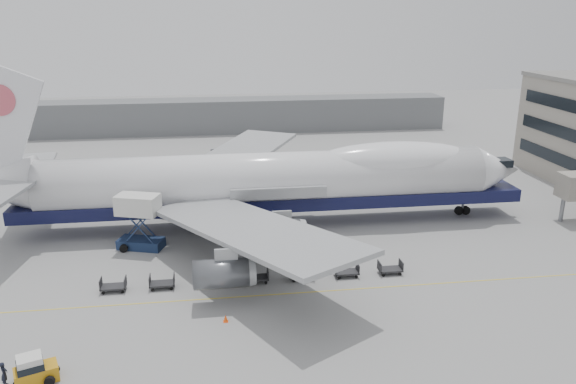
{
  "coord_description": "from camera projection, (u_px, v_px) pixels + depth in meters",
  "views": [
    {
      "loc": [
        -6.42,
        -51.61,
        24.35
      ],
      "look_at": [
        1.71,
        6.0,
        5.92
      ],
      "focal_mm": 35.0,
      "sensor_mm": 36.0,
      "label": 1
    }
  ],
  "objects": [
    {
      "name": "dolly_3",
      "position": [
        256.0,
        277.0,
        53.33
      ],
      "size": [
        2.3,
        1.35,
        1.3
      ],
      "color": "#2D2D30",
      "rests_on": "ground"
    },
    {
      "name": "dolly_1",
      "position": [
        162.0,
        283.0,
        52.16
      ],
      "size": [
        2.3,
        1.35,
        1.3
      ],
      "color": "#2D2D30",
      "rests_on": "ground"
    },
    {
      "name": "traffic_cone",
      "position": [
        226.0,
        318.0,
        46.5
      ],
      "size": [
        0.42,
        0.42,
        0.62
      ],
      "rotation": [
        0.0,
        0.0,
        -0.32
      ],
      "color": "#FE4C0D",
      "rests_on": "ground"
    },
    {
      "name": "dolly_6",
      "position": [
        390.0,
        269.0,
        55.09
      ],
      "size": [
        2.3,
        1.35,
        1.3
      ],
      "color": "#2D2D30",
      "rests_on": "ground"
    },
    {
      "name": "dolly_5",
      "position": [
        346.0,
        271.0,
        54.5
      ],
      "size": [
        2.3,
        1.35,
        1.3
      ],
      "color": "#2D2D30",
      "rests_on": "ground"
    },
    {
      "name": "dolly_0",
      "position": [
        113.0,
        286.0,
        51.58
      ],
      "size": [
        2.3,
        1.35,
        1.3
      ],
      "color": "#2D2D30",
      "rests_on": "ground"
    },
    {
      "name": "baggage_tug",
      "position": [
        34.0,
        370.0,
        38.68
      ],
      "size": [
        3.18,
        2.42,
        2.07
      ],
      "rotation": [
        0.0,
        0.0,
        0.36
      ],
      "color": "#C98A12",
      "rests_on": "ground"
    },
    {
      "name": "ground_worker",
      "position": [
        4.0,
        374.0,
        38.28
      ],
      "size": [
        0.56,
        0.74,
        1.84
      ],
      "primitive_type": "imported",
      "rotation": [
        0.0,
        0.0,
        1.76
      ],
      "color": "black",
      "rests_on": "ground"
    },
    {
      "name": "dolly_4",
      "position": [
        302.0,
        274.0,
        53.92
      ],
      "size": [
        2.3,
        1.35,
        1.3
      ],
      "color": "#2D2D30",
      "rests_on": "ground"
    },
    {
      "name": "dolly_2",
      "position": [
        210.0,
        280.0,
        52.75
      ],
      "size": [
        2.3,
        1.35,
        1.3
      ],
      "color": "#2D2D30",
      "rests_on": "ground"
    },
    {
      "name": "hangar",
      "position": [
        193.0,
        116.0,
        120.61
      ],
      "size": [
        110.0,
        8.0,
        7.0
      ],
      "primitive_type": "cube",
      "color": "slate",
      "rests_on": "ground"
    },
    {
      "name": "apron_line",
      "position": [
        288.0,
        294.0,
        51.26
      ],
      "size": [
        60.0,
        0.15,
        0.01
      ],
      "primitive_type": "cube",
      "color": "gold",
      "rests_on": "ground"
    },
    {
      "name": "catering_truck",
      "position": [
        139.0,
        218.0,
        60.32
      ],
      "size": [
        5.3,
        4.34,
        6.06
      ],
      "rotation": [
        0.0,
        0.0,
        -0.32
      ],
      "color": "#182748",
      "rests_on": "ground"
    },
    {
      "name": "airliner",
      "position": [
        272.0,
        180.0,
        66.64
      ],
      "size": [
        67.0,
        55.3,
        19.98
      ],
      "color": "white",
      "rests_on": "ground"
    },
    {
      "name": "ground",
      "position": [
        280.0,
        266.0,
        56.92
      ],
      "size": [
        260.0,
        260.0,
        0.0
      ],
      "primitive_type": "plane",
      "color": "gray",
      "rests_on": "ground"
    }
  ]
}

